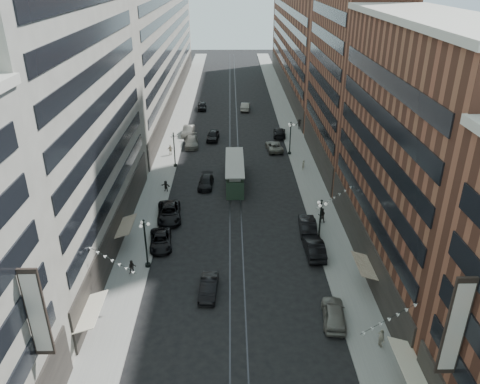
{
  "coord_description": "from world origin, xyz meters",
  "views": [
    {
      "loc": [
        -0.44,
        -12.49,
        28.11
      ],
      "look_at": [
        0.49,
        35.47,
        5.0
      ],
      "focal_mm": 35.0,
      "sensor_mm": 36.0,
      "label": 1
    }
  ],
  "objects": [
    {
      "name": "building_east_tower",
      "position": [
        17.0,
        56.0,
        21.0
      ],
      "size": [
        8.0,
        26.0,
        42.0
      ],
      "primitive_type": "cube",
      "color": "brown",
      "rests_on": "ground"
    },
    {
      "name": "building_west_far",
      "position": [
        -17.0,
        96.0,
        13.0
      ],
      "size": [
        8.0,
        90.0,
        26.0
      ],
      "primitive_type": "cube",
      "color": "#9D9A8B",
      "rests_on": "ground"
    },
    {
      "name": "car_12",
      "position": [
        8.4,
        69.37,
        0.78
      ],
      "size": [
        2.63,
        5.53,
        1.56
      ],
      "primitive_type": "imported",
      "rotation": [
        0.0,
        0.0,
        3.06
      ],
      "color": "black",
      "rests_on": "ground"
    },
    {
      "name": "pedestrian_6",
      "position": [
        -10.47,
        59.96,
        1.02
      ],
      "size": [
        1.06,
        0.56,
        1.74
      ],
      "primitive_type": "imported",
      "rotation": [
        0.0,
        0.0,
        3.24
      ],
      "color": "#BDB29C",
      "rests_on": "sidewalk_west"
    },
    {
      "name": "car_11",
      "position": [
        6.8,
        62.09,
        0.74
      ],
      "size": [
        2.94,
        5.53,
        1.48
      ],
      "primitive_type": "imported",
      "rotation": [
        0.0,
        0.0,
        3.23
      ],
      "color": "slate",
      "rests_on": "ground"
    },
    {
      "name": "building_east_mid",
      "position": [
        17.0,
        28.0,
        12.0
      ],
      "size": [
        8.0,
        30.0,
        24.0
      ],
      "primitive_type": "cube",
      "color": "brown",
      "rests_on": "ground"
    },
    {
      "name": "pedestrian_5",
      "position": [
        -9.54,
        46.08,
        0.92
      ],
      "size": [
        1.48,
        0.9,
        1.54
      ],
      "primitive_type": "imported",
      "rotation": [
        0.0,
        0.0,
        -0.37
      ],
      "color": "black",
      "rests_on": "sidewalk_west"
    },
    {
      "name": "building_east_far",
      "position": [
        17.0,
        105.0,
        12.0
      ],
      "size": [
        8.0,
        72.0,
        24.0
      ],
      "primitive_type": "cube",
      "color": "brown",
      "rests_on": "ground"
    },
    {
      "name": "car_7",
      "position": [
        -8.18,
        38.4,
        0.84
      ],
      "size": [
        3.44,
        6.33,
        1.68
      ],
      "primitive_type": "imported",
      "rotation": [
        0.0,
        0.0,
        0.11
      ],
      "color": "black",
      "rests_on": "ground"
    },
    {
      "name": "sidewalk_east",
      "position": [
        11.0,
        70.0,
        0.07
      ],
      "size": [
        4.0,
        180.0,
        0.15
      ],
      "primitive_type": "cube",
      "color": "gray",
      "rests_on": "ground"
    },
    {
      "name": "car_extra_0",
      "position": [
        -8.4,
        70.42,
        0.84
      ],
      "size": [
        2.15,
        5.24,
        1.69
      ],
      "primitive_type": "imported",
      "rotation": [
        0.0,
        0.0,
        -0.07
      ],
      "color": "slate",
      "rests_on": "ground"
    },
    {
      "name": "building_west_mid",
      "position": [
        -17.0,
        33.0,
        14.0
      ],
      "size": [
        8.0,
        36.0,
        28.0
      ],
      "primitive_type": "cube",
      "color": "#9D9A8B",
      "rests_on": "ground"
    },
    {
      "name": "car_14",
      "position": [
        2.66,
        86.88,
        0.85
      ],
      "size": [
        2.26,
        5.31,
        1.7
      ],
      "primitive_type": "imported",
      "rotation": [
        0.0,
        0.0,
        3.05
      ],
      "color": "gray",
      "rests_on": "ground"
    },
    {
      "name": "pedestrian_4",
      "position": [
        11.58,
        16.25,
        1.0
      ],
      "size": [
        0.63,
        1.07,
        1.71
      ],
      "primitive_type": "imported",
      "rotation": [
        0.0,
        0.0,
        1.75
      ],
      "color": "#B7AE98",
      "rests_on": "sidewalk_east"
    },
    {
      "name": "pedestrian_8",
      "position": [
        10.5,
        53.16,
        0.95
      ],
      "size": [
        0.7,
        0.67,
        1.61
      ],
      "primitive_type": "imported",
      "rotation": [
        0.0,
        0.0,
        3.83
      ],
      "color": "gray",
      "rests_on": "sidewalk_east"
    },
    {
      "name": "streetcar",
      "position": [
        0.0,
        49.1,
        1.5
      ],
      "size": [
        2.6,
        11.73,
        3.24
      ],
      "color": "#233828",
      "rests_on": "ground"
    },
    {
      "name": "rail_east",
      "position": [
        0.7,
        70.0,
        0.01
      ],
      "size": [
        0.12,
        180.0,
        0.02
      ],
      "primitive_type": "cube",
      "color": "#2D2D33",
      "rests_on": "ground"
    },
    {
      "name": "car_5",
      "position": [
        -2.72,
        23.54,
        0.74
      ],
      "size": [
        1.87,
        4.61,
        1.49
      ],
      "primitive_type": "imported",
      "rotation": [
        0.0,
        0.0,
        -0.07
      ],
      "color": "black",
      "rests_on": "ground"
    },
    {
      "name": "pedestrian_9",
      "position": [
        12.5,
        73.06,
        1.12
      ],
      "size": [
        1.32,
        0.7,
        1.95
      ],
      "primitive_type": "imported",
      "rotation": [
        0.0,
        0.0,
        -0.15
      ],
      "color": "black",
      "rests_on": "sidewalk_east"
    },
    {
      "name": "car_9",
      "position": [
        -6.8,
        87.65,
        0.79
      ],
      "size": [
        2.02,
        4.67,
        1.57
      ],
      "primitive_type": "imported",
      "rotation": [
        0.0,
        0.0,
        0.04
      ],
      "color": "black",
      "rests_on": "ground"
    },
    {
      "name": "car_4",
      "position": [
        8.4,
        19.52,
        0.83
      ],
      "size": [
        2.48,
        5.05,
        1.66
      ],
      "primitive_type": "imported",
      "rotation": [
        0.0,
        0.0,
        3.03
      ],
      "color": "slate",
      "rests_on": "ground"
    },
    {
      "name": "rail_west",
      "position": [
        -0.7,
        70.0,
        0.01
      ],
      "size": [
        0.12,
        180.0,
        0.02
      ],
      "primitive_type": "cube",
      "color": "#2D2D33",
      "rests_on": "ground"
    },
    {
      "name": "pedestrian_2",
      "position": [
        -10.53,
        26.76,
        0.91
      ],
      "size": [
        0.82,
        0.57,
        1.53
      ],
      "primitive_type": "imported",
      "rotation": [
        0.0,
        0.0,
        0.24
      ],
      "color": "black",
      "rests_on": "sidewalk_west"
    },
    {
      "name": "pedestrian_7",
      "position": [
        10.41,
        36.94,
        1.09
      ],
      "size": [
        0.96,
        0.6,
        1.87
      ],
      "primitive_type": "imported",
      "rotation": [
        0.0,
        0.0,
        3.02
      ],
      "color": "black",
      "rests_on": "sidewalk_east"
    },
    {
      "name": "lamppost_se_far",
      "position": [
        9.2,
        32.0,
        3.1
      ],
      "size": [
        1.03,
        1.14,
        5.52
      ],
      "color": "black",
      "rests_on": "sidewalk_east"
    },
    {
      "name": "car_2",
      "position": [
        -8.4,
        32.12,
        0.71
      ],
      "size": [
        2.99,
        5.37,
        1.42
      ],
      "primitive_type": "imported",
      "rotation": [
        0.0,
        0.0,
        0.13
      ],
      "color": "black",
      "rests_on": "ground"
    },
    {
      "name": "lamppost_sw_mid",
      "position": [
        -9.2,
        55.0,
        3.1
      ],
      "size": [
        1.03,
        1.14,
        5.52
      ],
      "color": "black",
      "rests_on": "sidewalk_west"
    },
    {
      "name": "sidewalk_west",
      "position": [
        -11.0,
        70.0,
        0.07
      ],
      "size": [
        4.0,
        180.0,
        0.15
      ],
      "primitive_type": "cube",
      "color": "gray",
      "rests_on": "ground"
    },
    {
      "name": "car_13",
      "position": [
        -3.74,
        67.53,
        0.85
      ],
      "size": [
        2.41,
        5.13,
        1.7
      ],
      "primitive_type": "imported",
      "rotation": [
        0.0,
        0.0,
        -0.08
      ],
      "color": "black",
      "rests_on": "ground"
    },
    {
      "name": "car_extra_2",
      "position": [
        8.4,
        30.12,
        0.87
      ],
      "size": [
        1.94,
        5.34,
        1.75
      ],
      "primitive_type": "imported",
      "rotation": [
        0.0,
        0.0,
        3.16
      ],
      "color": "black",
      "rests_on": "ground"
    },
    {
      "name": "lamppost_sw_far",
      "position": [
        -9.2,
        28.0,
        3.1
      ],
      "size": [
        1.03,
        1.14,
        5.52
      ],
      "color": "black",
      "rests_on": "sidewalk_west"
    },
    {
      "name": "lamppost_se_mid",
      "position": [
        9.2,
        60.0,
        3.1
      ],
      "size": [
        1.03,
        1.14,
        5.52
      ],
      "color": "black",
      "rests_on": "sidewalk_east"
    },
    {
      "name": "car_extra_1",
      "position": [
        -4.09,
        47.67,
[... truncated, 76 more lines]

